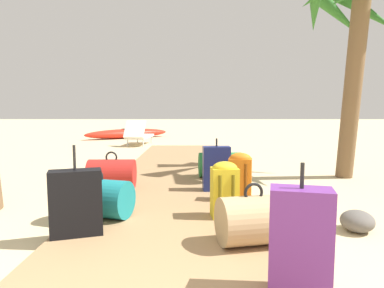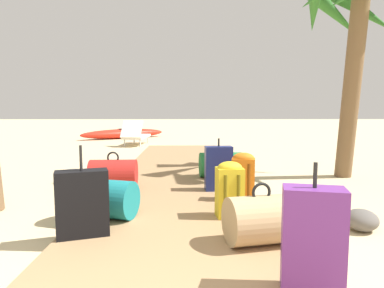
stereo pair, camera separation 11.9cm
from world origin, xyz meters
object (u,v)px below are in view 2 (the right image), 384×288
Objects in this scene: suitcase_purple at (313,241)px; kayak at (124,134)px; duffel_bag_red at (113,174)px; suitcase_black at (82,203)px; lounge_chair at (136,135)px; duffel_bag_teal at (101,198)px; backpack_yellow at (230,188)px; suitcase_navy at (219,168)px; duffel_bag_green at (221,165)px; duffel_bag_tan at (261,220)px; palm_tree_near_right at (356,11)px; backpack_orange at (243,175)px.

suitcase_purple reaches higher than kayak.
suitcase_black is at bearing -86.33° from duffel_bag_red.
duffel_bag_teal is at bearing -84.13° from lounge_chair.
backpack_yellow is 0.81× the size of suitcase_navy.
duffel_bag_green is at bearing -68.02° from lounge_chair.
suitcase_purple is 1.24× the size of duffel_bag_red.
suitcase_purple is 0.25× the size of kayak.
backpack_yellow reaches higher than kayak.
suitcase_black is at bearing 172.91° from duffel_bag_tan.
backpack_yellow is 0.72m from duffel_bag_tan.
suitcase_navy is 6.60m from lounge_chair.
duffel_bag_tan is at bearing -7.09° from suitcase_black.
duffel_bag_teal reaches higher than kayak.
duffel_bag_teal is at bearing -147.80° from palm_tree_near_right.
duffel_bag_tan is at bearing -76.14° from backpack_yellow.
duffel_bag_green is 5.80m from lounge_chair.
backpack_yellow reaches higher than duffel_bag_tan.
backpack_yellow is 3.99m from palm_tree_near_right.
kayak is at bearing 106.36° from backpack_yellow.
suitcase_black is 5.14m from palm_tree_near_right.
suitcase_navy is 0.20× the size of palm_tree_near_right.
duffel_bag_teal is 2.47m from duffel_bag_green.
suitcase_black is 1.27× the size of duffel_bag_tan.
backpack_orange is at bearing -84.64° from duffel_bag_green.
backpack_yellow is 7.70m from lounge_chair.
duffel_bag_red is 6.19m from lounge_chair.
backpack_yellow is at bearing -110.79° from backpack_orange.
duffel_bag_tan is at bearing -74.59° from lounge_chair.
backpack_orange is 0.82× the size of duffel_bag_green.
backpack_orange is (0.24, 0.63, 0.00)m from backpack_yellow.
duffel_bag_red reaches higher than duffel_bag_tan.
backpack_yellow is 0.89× the size of duffel_bag_red.
duffel_bag_teal is 2.19m from suitcase_purple.
backpack_yellow reaches higher than duffel_bag_red.
suitcase_purple is 4.81m from palm_tree_near_right.
duffel_bag_tan reaches higher than kayak.
backpack_yellow is 0.81× the size of duffel_bag_green.
suitcase_black is at bearing -119.50° from duffel_bag_green.
lounge_chair is at bearing 95.27° from suitcase_black.
backpack_orange is at bearing -141.26° from palm_tree_near_right.
suitcase_navy is at bearing 97.27° from suitcase_purple.
suitcase_purple is at bearing -74.95° from lounge_chair.
suitcase_navy is at bearing 116.09° from backpack_orange.
duffel_bag_tan reaches higher than duffel_bag_teal.
lounge_chair reaches higher than backpack_orange.
suitcase_purple is 1.38× the size of backpack_orange.
backpack_orange is at bearing -63.91° from suitcase_navy.
suitcase_black is 0.22× the size of palm_tree_near_right.
suitcase_purple reaches higher than backpack_yellow.
duffel_bag_green is 0.45× the size of lounge_chair.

